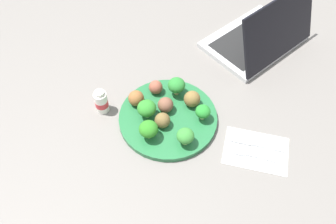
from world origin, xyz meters
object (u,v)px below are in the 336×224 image
Objects in this scene: broccoli_floret_front_left at (175,85)px; broccoli_floret_mid_right at (149,129)px; meatball_near_rim at (166,105)px; napkin at (256,151)px; yogurt_bottle at (101,102)px; broccoli_floret_back_left at (203,112)px; broccoli_floret_far_rim at (185,136)px; laptop at (261,37)px; meatball_mid_right at (162,120)px; meatball_center at (136,98)px; fork at (253,155)px; knife at (254,143)px; broccoli_floret_front_right at (147,108)px; meatball_far_rim at (156,87)px; plate at (168,118)px; meatball_front_right at (192,99)px.

broccoli_floret_mid_right is at bearing 80.84° from broccoli_floret_front_left.
napkin is (-0.27, 0.05, -0.04)m from meatball_near_rim.
broccoli_floret_back_left is at bearing -172.30° from yogurt_bottle.
laptop reaches higher than broccoli_floret_far_rim.
yogurt_bottle reaches higher than broccoli_floret_mid_right.
meatball_mid_right is 0.19m from yogurt_bottle.
meatball_center is 0.36m from fork.
knife is (-0.35, 0.04, -0.03)m from meatball_center.
broccoli_floret_front_right is at bearing -178.17° from yogurt_bottle.
meatball_far_rim is 0.34m from napkin.
broccoli_floret_front_left is at bearing -34.87° from broccoli_floret_back_left.
knife is at bearing 179.67° from broccoli_floret_front_right.
meatball_far_rim reaches higher than knife.
broccoli_floret_mid_right is 0.52m from laptop.
broccoli_floret_back_left is 0.61× the size of yogurt_bottle.
plate is 3.52× the size of yogurt_bottle.
napkin is at bearing 161.57° from broccoli_floret_back_left.
broccoli_floret_front_left is 0.34× the size of napkin.
broccoli_floret_front_right is 1.22× the size of meatball_center.
broccoli_floret_front_right is at bearing -20.16° from meatball_mid_right.
broccoli_floret_mid_right reaches higher than meatball_mid_right.
broccoli_floret_front_left is 0.06m from meatball_front_right.
broccoli_floret_far_rim is 0.19m from meatball_center.
meatball_center is (0.09, 0.00, 0.00)m from meatball_near_rim.
knife is 0.40m from laptop.
broccoli_floret_far_rim is 0.30× the size of napkin.
yogurt_bottle reaches higher than meatball_front_right.
broccoli_floret_front_right reaches higher than meatball_mid_right.
napkin is at bearing -168.77° from broccoli_floret_far_rim.
broccoli_floret_front_right is 0.14× the size of laptop.
fork is at bearing -173.87° from broccoli_floret_far_rim.
broccoli_floret_back_left is 1.13× the size of meatball_mid_right.
broccoli_floret_far_rim is 0.08m from meatball_mid_right.
meatball_center reaches higher than fork.
knife is at bearing 172.07° from meatball_near_rim.
broccoli_floret_mid_right is at bearing 159.37° from yogurt_bottle.
plate is at bearing 12.06° from broccoli_floret_back_left.
broccoli_floret_front_right is 0.06m from meatball_mid_right.
meatball_near_rim is (-0.02, -0.10, -0.01)m from broccoli_floret_mid_right.
meatball_near_rim is (0.01, -0.02, 0.03)m from plate.
laptop is at bearing -83.27° from napkin.
meatball_mid_right is (0.10, 0.05, -0.01)m from broccoli_floret_back_left.
broccoli_floret_far_rim is (-0.13, 0.06, -0.00)m from broccoli_floret_front_right.
broccoli_floret_front_left is at bearing -169.00° from meatball_far_rim.
broccoli_floret_back_left is at bearing -13.21° from knife.
broccoli_floret_far_rim is 1.13× the size of meatball_center.
napkin is 2.14× the size of yogurt_bottle.
meatball_far_rim is (0.13, -0.15, -0.01)m from broccoli_floret_far_rim.
laptop is (-0.21, -0.41, 0.00)m from meatball_mid_right.
yogurt_bottle is 0.21× the size of laptop.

